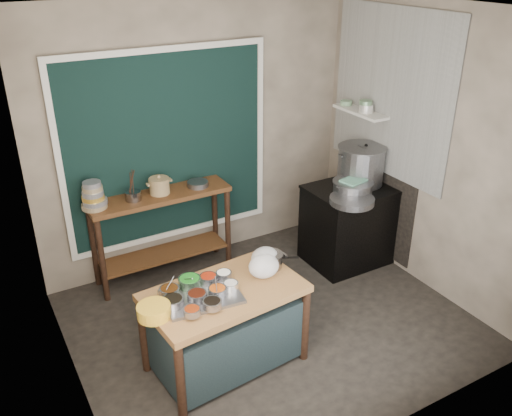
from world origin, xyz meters
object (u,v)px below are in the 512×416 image
prep_table (225,328)px  stock_pot (361,165)px  yellow_basin (154,311)px  utensil_cup (133,196)px  steamer (353,187)px  condiment_tray (201,296)px  saucepan (270,260)px  ceramic_crock (160,187)px  stove_block (349,226)px  back_counter (163,235)px

prep_table → stock_pot: size_ratio=2.35×
prep_table → yellow_basin: (-0.60, -0.05, 0.42)m
utensil_cup → stock_pot: bearing=-15.5°
stock_pot → steamer: size_ratio=1.23×
condiment_tray → stock_pot: size_ratio=1.10×
saucepan → stock_pot: bearing=49.9°
condiment_tray → saucepan: size_ratio=2.53×
ceramic_crock → steamer: bearing=-25.4°
prep_table → ceramic_crock: ceramic_crock is taller
stove_block → stock_pot: bearing=25.3°
prep_table → stock_pot: stock_pot is taller
prep_table → stove_block: (1.96, 0.85, 0.05)m
stove_block → prep_table: bearing=-156.6°
saucepan → stove_block: bearing=50.0°
condiment_tray → steamer: (2.07, 0.74, 0.19)m
back_counter → utensil_cup: size_ratio=9.16×
prep_table → utensil_cup: utensil_cup is taller
condiment_tray → utensil_cup: utensil_cup is taller
prep_table → ceramic_crock: bearing=82.1°
back_counter → steamer: size_ratio=3.34×
back_counter → steamer: 2.05m
saucepan → ceramic_crock: 1.54m
condiment_tray → ceramic_crock: 1.64m
condiment_tray → yellow_basin: yellow_basin is taller
ceramic_crock → stove_block: bearing=-21.3°
stove_block → saucepan: 1.69m
condiment_tray → steamer: steamer is taller
condiment_tray → yellow_basin: (-0.40, -0.04, 0.03)m
steamer → utensil_cup: bearing=158.2°
condiment_tray → utensil_cup: 1.59m
stove_block → yellow_basin: (-2.57, -0.90, 0.37)m
prep_table → back_counter: (0.06, 1.58, 0.10)m
prep_table → back_counter: size_ratio=0.86×
prep_table → saucepan: bearing=8.3°
utensil_cup → steamer: (2.07, -0.83, -0.05)m
utensil_cup → ceramic_crock: 0.29m
back_counter → utensil_cup: 0.59m
prep_table → stock_pot: bearing=18.4°
back_counter → ceramic_crock: bearing=25.0°
yellow_basin → stock_pot: bearing=19.7°
utensil_cup → saucepan: bearing=-64.3°
condiment_tray → stock_pot: 2.51m
ceramic_crock → saucepan: bearing=-74.3°
stove_block → stock_pot: (0.15, 0.07, 0.66)m
prep_table → steamer: size_ratio=2.88×
prep_table → saucepan: saucepan is taller
yellow_basin → back_counter: bearing=67.8°
yellow_basin → saucepan: bearing=8.7°
prep_table → back_counter: back_counter is taller
condiment_tray → utensil_cup: (-0.01, 1.57, 0.23)m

